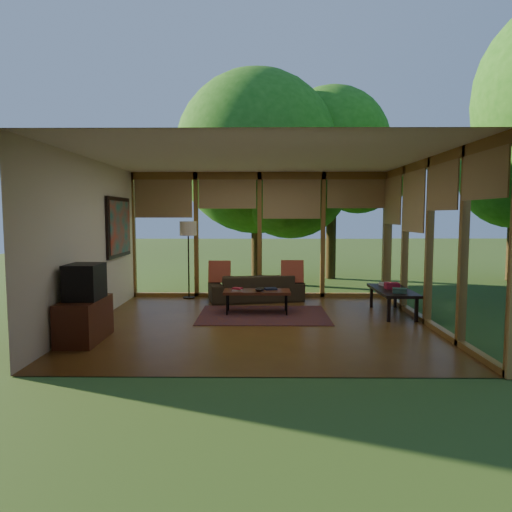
{
  "coord_description": "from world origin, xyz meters",
  "views": [
    {
      "loc": [
        0.02,
        -7.38,
        1.78
      ],
      "look_at": [
        -0.06,
        0.7,
        1.06
      ],
      "focal_mm": 32.0,
      "sensor_mm": 36.0,
      "label": 1
    }
  ],
  "objects_px": {
    "television": "(85,282)",
    "coffee_table": "(257,292)",
    "media_cabinet": "(84,320)",
    "side_console": "(393,292)",
    "sofa": "(256,288)",
    "floor_lamp": "(188,233)"
  },
  "relations": [
    {
      "from": "media_cabinet",
      "to": "floor_lamp",
      "type": "xyz_separation_m",
      "value": [
        0.95,
        3.36,
        1.11
      ]
    },
    {
      "from": "media_cabinet",
      "to": "side_console",
      "type": "distance_m",
      "value": 5.2
    },
    {
      "from": "sofa",
      "to": "side_console",
      "type": "bearing_deg",
      "value": 140.53
    },
    {
      "from": "media_cabinet",
      "to": "side_console",
      "type": "bearing_deg",
      "value": 20.36
    },
    {
      "from": "media_cabinet",
      "to": "side_console",
      "type": "relative_size",
      "value": 0.71
    },
    {
      "from": "coffee_table",
      "to": "media_cabinet",
      "type": "bearing_deg",
      "value": -142.98
    },
    {
      "from": "television",
      "to": "coffee_table",
      "type": "distance_m",
      "value": 3.06
    },
    {
      "from": "sofa",
      "to": "floor_lamp",
      "type": "relative_size",
      "value": 1.16
    },
    {
      "from": "coffee_table",
      "to": "side_console",
      "type": "relative_size",
      "value": 0.86
    },
    {
      "from": "television",
      "to": "floor_lamp",
      "type": "distance_m",
      "value": 3.53
    },
    {
      "from": "sofa",
      "to": "coffee_table",
      "type": "bearing_deg",
      "value": 78.9
    },
    {
      "from": "television",
      "to": "side_console",
      "type": "xyz_separation_m",
      "value": [
        4.85,
        1.81,
        -0.44
      ]
    },
    {
      "from": "television",
      "to": "coffee_table",
      "type": "relative_size",
      "value": 0.46
    },
    {
      "from": "floor_lamp",
      "to": "side_console",
      "type": "distance_m",
      "value": 4.33
    },
    {
      "from": "floor_lamp",
      "to": "side_console",
      "type": "height_order",
      "value": "floor_lamp"
    },
    {
      "from": "sofa",
      "to": "floor_lamp",
      "type": "height_order",
      "value": "floor_lamp"
    },
    {
      "from": "sofa",
      "to": "side_console",
      "type": "distance_m",
      "value": 2.78
    },
    {
      "from": "sofa",
      "to": "television",
      "type": "height_order",
      "value": "television"
    },
    {
      "from": "coffee_table",
      "to": "television",
      "type": "bearing_deg",
      "value": -142.75
    },
    {
      "from": "floor_lamp",
      "to": "side_console",
      "type": "xyz_separation_m",
      "value": [
        3.92,
        -1.56,
        -1.0
      ]
    },
    {
      "from": "media_cabinet",
      "to": "television",
      "type": "relative_size",
      "value": 1.82
    },
    {
      "from": "coffee_table",
      "to": "sofa",
      "type": "bearing_deg",
      "value": 91.39
    }
  ]
}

